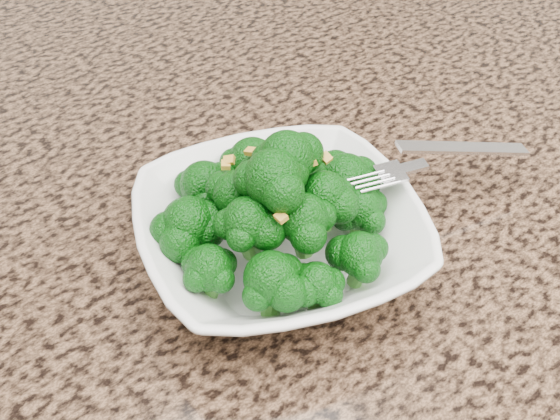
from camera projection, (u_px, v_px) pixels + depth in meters
granite_counter at (162, 252)px, 0.55m from camera, size 1.64×1.04×0.03m
bowl at (280, 236)px, 0.51m from camera, size 0.26×0.26×0.05m
broccoli_pile at (280, 172)px, 0.47m from camera, size 0.18×0.18×0.07m
garlic_topping at (280, 126)px, 0.44m from camera, size 0.11×0.11×0.01m
fork at (416, 165)px, 0.52m from camera, size 0.19×0.11×0.01m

